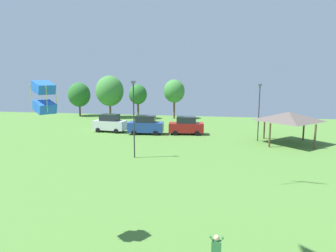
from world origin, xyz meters
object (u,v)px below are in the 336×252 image
object	(u,v)px
parked_car_second_from_left	(146,125)
light_post_0	(259,109)
treeline_tree_0	(79,95)
treeline_tree_3	(174,91)
parked_car_leftmost	(110,123)
treeline_tree_2	(138,95)
parked_car_third_from_left	(186,126)
park_pavilion	(289,116)
light_post_1	(134,115)
treeline_tree_1	(110,91)
person_standing_near_foreground	(216,252)
kite_flying_2	(44,97)

from	to	relation	value
parked_car_second_from_left	light_post_0	bearing A→B (deg)	-12.79
treeline_tree_0	treeline_tree_3	world-z (taller)	treeline_tree_3
light_post_0	parked_car_leftmost	bearing A→B (deg)	172.63
parked_car_leftmost	treeline_tree_3	bearing A→B (deg)	74.23
treeline_tree_2	parked_car_third_from_left	bearing A→B (deg)	-52.78
parked_car_third_from_left	park_pavilion	size ratio (longest dim) A/B	0.78
park_pavilion	light_post_1	xyz separation A→B (m)	(-15.18, -9.20, 0.86)
treeline_tree_1	treeline_tree_3	bearing A→B (deg)	4.26
parked_car_second_from_left	treeline_tree_3	size ratio (longest dim) A/B	0.66
person_standing_near_foreground	light_post_0	bearing A→B (deg)	93.69
light_post_0	treeline_tree_0	xyz separation A→B (m)	(-32.03, 18.64, 0.45)
park_pavilion	light_post_0	distance (m)	3.32
light_post_0	treeline_tree_1	xyz separation A→B (m)	(-25.17, 17.34, 1.27)
parked_car_second_from_left	treeline_tree_3	world-z (taller)	treeline_tree_3
person_standing_near_foreground	kite_flying_2	distance (m)	9.19
parked_car_leftmost	parked_car_second_from_left	bearing A→B (deg)	-1.36
park_pavilion	treeline_tree_3	world-z (taller)	treeline_tree_3
kite_flying_2	park_pavilion	xyz separation A→B (m)	(14.51, 23.84, -3.39)
parked_car_second_from_left	park_pavilion	xyz separation A→B (m)	(17.25, -2.63, 1.86)
kite_flying_2	treeline_tree_3	bearing A→B (deg)	92.27
parked_car_leftmost	park_pavilion	world-z (taller)	park_pavilion
light_post_0	treeline_tree_0	size ratio (longest dim) A/B	1.02
light_post_1	treeline_tree_3	size ratio (longest dim) A/B	0.99
treeline_tree_0	person_standing_near_foreground	bearing A→B (deg)	-57.80
light_post_0	person_standing_near_foreground	bearing A→B (deg)	-99.05
light_post_0	kite_flying_2	bearing A→B (deg)	-114.73
park_pavilion	treeline_tree_1	distance (m)	33.69
light_post_0	treeline_tree_2	bearing A→B (deg)	139.47
park_pavilion	treeline_tree_0	xyz separation A→B (m)	(-35.17, 19.46, 1.10)
kite_flying_2	parked_car_second_from_left	bearing A→B (deg)	95.91
treeline_tree_2	kite_flying_2	bearing A→B (deg)	-78.86
light_post_0	treeline_tree_0	distance (m)	37.06
park_pavilion	treeline_tree_3	distance (m)	25.10
kite_flying_2	parked_car_leftmost	size ratio (longest dim) A/B	0.30
park_pavilion	parked_car_second_from_left	bearing A→B (deg)	171.32
parked_car_leftmost	parked_car_third_from_left	xyz separation A→B (m)	(10.57, 0.10, -0.04)
park_pavilion	light_post_1	bearing A→B (deg)	-148.78
parked_car_leftmost	light_post_0	size ratio (longest dim) A/B	0.69
kite_flying_2	parked_car_third_from_left	world-z (taller)	kite_flying_2
parked_car_second_from_left	treeline_tree_2	world-z (taller)	treeline_tree_2
person_standing_near_foreground	light_post_0	world-z (taller)	light_post_0
person_standing_near_foreground	parked_car_third_from_left	distance (m)	28.72
person_standing_near_foreground	treeline_tree_0	world-z (taller)	treeline_tree_0
light_post_0	treeline_tree_1	bearing A→B (deg)	145.43
treeline_tree_1	treeline_tree_3	size ratio (longest dim) A/B	1.10
person_standing_near_foreground	parked_car_leftmost	bearing A→B (deg)	131.18
parked_car_second_from_left	treeline_tree_0	world-z (taller)	treeline_tree_0
parked_car_leftmost	parked_car_second_from_left	distance (m)	5.33
parked_car_second_from_left	treeline_tree_3	bearing A→B (deg)	80.91
light_post_1	treeline_tree_2	xyz separation A→B (m)	(-7.46, 26.69, 0.50)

